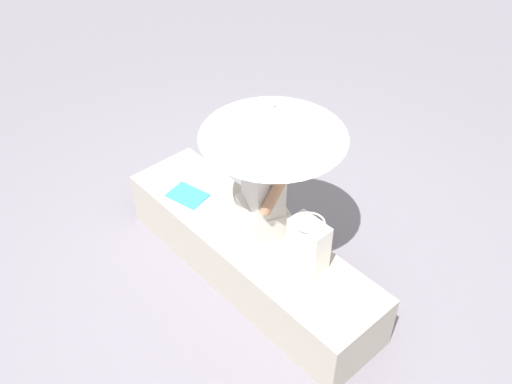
# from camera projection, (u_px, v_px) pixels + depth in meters

# --- Properties ---
(ground_plane) EXTENTS (14.00, 14.00, 0.00)m
(ground_plane) POSITION_uv_depth(u_px,v_px,m) (250.00, 274.00, 4.33)
(ground_plane) COLOR slate
(stone_bench) EXTENTS (2.17, 0.58, 0.44)m
(stone_bench) POSITION_uv_depth(u_px,v_px,m) (250.00, 254.00, 4.18)
(stone_bench) COLOR #A8A093
(stone_bench) RESTS_ON ground
(person_seated) EXTENTS (0.51, 0.38, 0.90)m
(person_seated) POSITION_uv_depth(u_px,v_px,m) (263.00, 185.00, 3.82)
(person_seated) COLOR beige
(person_seated) RESTS_ON stone_bench
(parasol) EXTENTS (0.95, 0.95, 1.00)m
(parasol) POSITION_uv_depth(u_px,v_px,m) (274.00, 121.00, 3.54)
(parasol) COLOR #B7B7BC
(parasol) RESTS_ON stone_bench
(handbag_black) EXTENTS (0.26, 0.19, 0.37)m
(handbag_black) POSITION_uv_depth(u_px,v_px,m) (308.00, 243.00, 3.70)
(handbag_black) COLOR silver
(handbag_black) RESTS_ON stone_bench
(magazine) EXTENTS (0.32, 0.26, 0.01)m
(magazine) POSITION_uv_depth(u_px,v_px,m) (187.00, 195.00, 4.33)
(magazine) COLOR #339ED1
(magazine) RESTS_ON stone_bench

